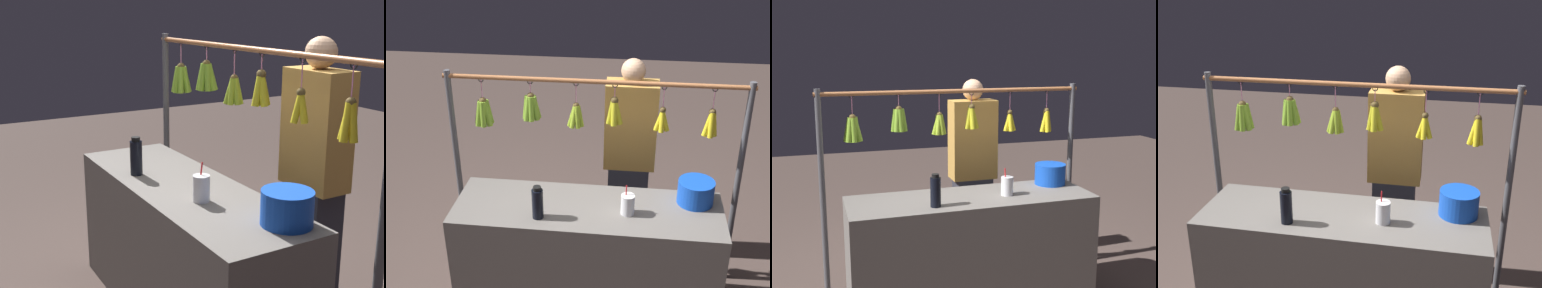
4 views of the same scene
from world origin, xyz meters
The scene contains 6 objects.
market_counter centered at (0.00, 0.00, 0.41)m, with size 1.76×0.57×0.82m, color #66605B.
display_rack centered at (0.08, -0.40, 1.15)m, with size 2.09×0.14×1.59m.
water_bottle centered at (0.30, 0.15, 0.93)m, with size 0.07×0.07×0.23m.
blue_bucket centered at (-0.70, -0.14, 0.90)m, with size 0.24×0.24×0.16m, color blue.
drink_cup centered at (-0.26, 0.04, 0.89)m, with size 0.09×0.09×0.20m.
vendor_person centered at (-0.25, -0.71, 0.80)m, with size 0.38×0.21×1.62m.
Camera 1 is at (-2.40, 1.29, 1.77)m, focal length 49.03 mm.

